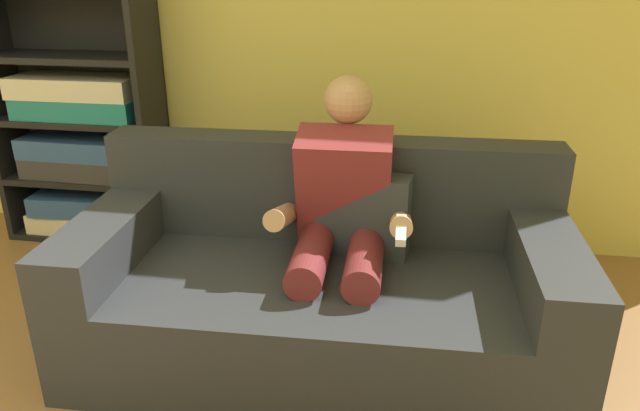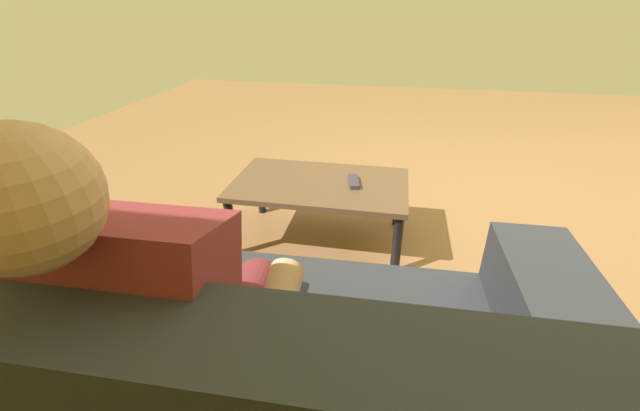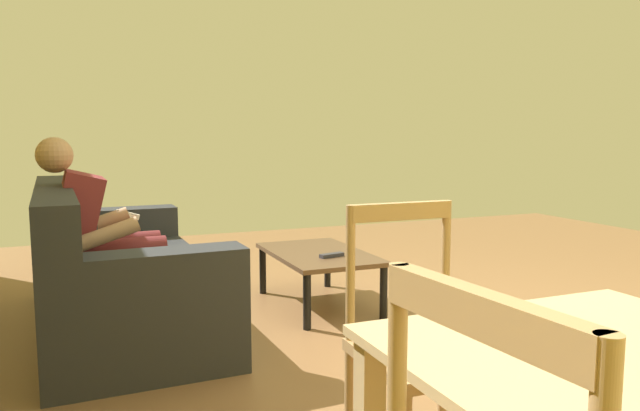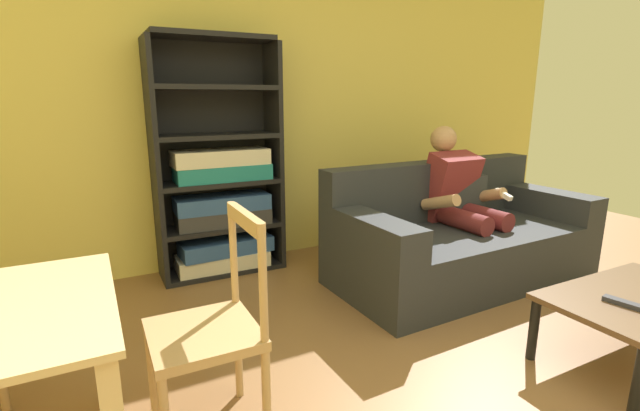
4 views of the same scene
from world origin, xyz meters
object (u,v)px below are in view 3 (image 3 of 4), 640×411
object	(u,v)px
coffee_table	(319,258)
dining_chair_facing_couch	(422,352)
person_lounging	(100,231)
tv_remote	(332,255)
couch	(114,277)

from	to	relation	value
coffee_table	dining_chair_facing_couch	distance (m)	2.18
person_lounging	tv_remote	distance (m)	1.46
dining_chair_facing_couch	couch	bearing A→B (deg)	21.29
tv_remote	couch	bearing A→B (deg)	69.12
coffee_table	dining_chair_facing_couch	bearing A→B (deg)	166.65
person_lounging	dining_chair_facing_couch	xyz separation A→B (m)	(-2.22, -0.90, -0.13)
coffee_table	tv_remote	bearing A→B (deg)	-175.41
couch	dining_chair_facing_couch	distance (m)	2.31
coffee_table	tv_remote	size ratio (longest dim) A/B	5.81
dining_chair_facing_couch	tv_remote	bearing A→B (deg)	-15.04
couch	person_lounging	bearing A→B (deg)	42.34
couch	tv_remote	bearing A→B (deg)	-99.23
person_lounging	tv_remote	xyz separation A→B (m)	(-0.29, -1.42, -0.21)
tv_remote	dining_chair_facing_couch	size ratio (longest dim) A/B	0.18
dining_chair_facing_couch	person_lounging	bearing A→B (deg)	22.10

